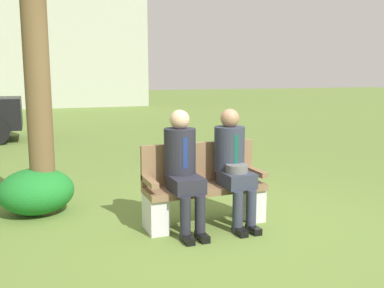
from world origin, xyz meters
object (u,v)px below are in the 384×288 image
Objects in this scene: park_bench at (203,189)px; seated_man_left at (183,164)px; seated_man_right at (233,161)px; shrub_near_bench at (36,191)px.

seated_man_left is (-0.29, -0.12, 0.33)m from park_bench.
seated_man_left is 1.01× the size of seated_man_right.
park_bench is 0.46m from seated_man_right.
park_bench is at bearing -30.80° from shrub_near_bench.
seated_man_right is at bearing -29.68° from shrub_near_bench.
park_bench is 1.04× the size of seated_man_left.
seated_man_right reaches higher than shrub_near_bench.
seated_man_left reaches higher than seated_man_right.
park_bench is 1.05× the size of seated_man_right.
seated_man_left reaches higher than park_bench.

